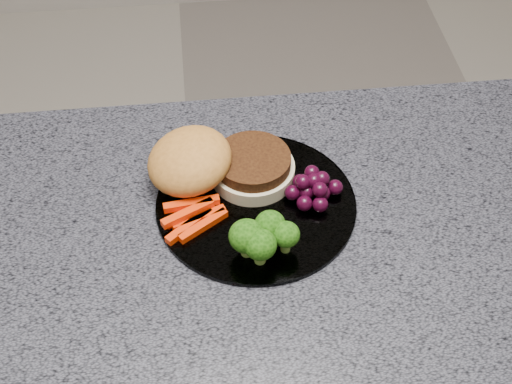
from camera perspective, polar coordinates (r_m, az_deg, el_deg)
The scene contains 6 objects.
countertop at distance 0.89m, azimuth -6.36°, elevation -6.31°, with size 1.20×0.60×0.04m, color #4F4E59.
plate at distance 0.92m, azimuth 0.00°, elevation -0.97°, with size 0.26×0.26×0.01m, color white.
burger at distance 0.93m, azimuth -3.52°, elevation 2.13°, with size 0.22×0.14×0.06m.
carrot_sticks at distance 0.90m, azimuth -5.02°, elevation -1.96°, with size 0.09×0.07×0.02m.
broccoli at distance 0.85m, azimuth 0.49°, elevation -3.55°, with size 0.09×0.07×0.05m.
grape_bunch at distance 0.92m, azimuth 4.60°, elevation 0.33°, with size 0.08×0.06×0.04m.
Camera 1 is at (0.04, -0.53, 1.59)m, focal length 50.00 mm.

